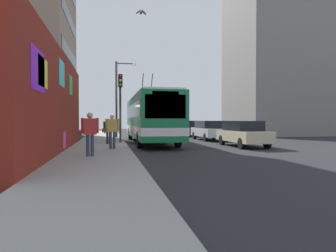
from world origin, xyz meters
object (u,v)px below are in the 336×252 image
(parked_car_navy, at_px, (189,128))
(pedestrian_at_curb, at_px, (112,129))
(parked_car_champagne, at_px, (243,133))
(traffic_light, at_px, (120,97))
(parked_car_silver, at_px, (210,130))
(parked_car_white, at_px, (178,127))
(pedestrian_midblock, at_px, (108,129))
(street_lamp, at_px, (119,94))
(city_bus, at_px, (150,117))
(pedestrian_near_wall, at_px, (90,130))

(parked_car_navy, bearing_deg, pedestrian_at_curb, 150.57)
(parked_car_champagne, bearing_deg, parked_car_navy, 0.00)
(pedestrian_at_curb, distance_m, traffic_light, 4.59)
(parked_car_silver, relative_size, pedestrian_at_curb, 2.65)
(traffic_light, bearing_deg, parked_car_white, -25.74)
(pedestrian_midblock, xyz_separation_m, street_lamp, (7.02, -0.86, 2.81))
(parked_car_champagne, xyz_separation_m, parked_car_navy, (12.55, 0.00, -0.00))
(parked_car_silver, height_order, parked_car_white, same)
(parked_car_navy, distance_m, pedestrian_at_curb, 16.12)
(parked_car_silver, relative_size, traffic_light, 1.04)
(parked_car_navy, height_order, pedestrian_midblock, pedestrian_midblock)
(city_bus, xyz_separation_m, pedestrian_at_curb, (-5.57, 2.72, -0.67))
(parked_car_navy, relative_size, street_lamp, 0.64)
(city_bus, xyz_separation_m, parked_car_navy, (8.47, -5.20, -1.03))
(parked_car_navy, relative_size, pedestrian_near_wall, 2.34)
(parked_car_champagne, bearing_deg, parked_car_silver, -0.00)
(parked_car_champagne, relative_size, parked_car_white, 1.02)
(traffic_light, bearing_deg, parked_car_silver, -64.06)
(parked_car_silver, relative_size, parked_car_navy, 1.12)
(pedestrian_near_wall, bearing_deg, parked_car_champagne, -62.56)
(city_bus, bearing_deg, parked_car_champagne, -128.13)
(pedestrian_at_curb, bearing_deg, parked_car_navy, -29.43)
(parked_car_champagne, distance_m, street_lamp, 11.82)
(parked_car_champagne, distance_m, pedestrian_near_wall, 9.98)
(parked_car_champagne, distance_m, pedestrian_midblock, 8.32)
(parked_car_silver, xyz_separation_m, traffic_light, (-3.58, 7.35, 2.31))
(parked_car_white, bearing_deg, traffic_light, 154.26)
(pedestrian_midblock, bearing_deg, parked_car_white, -26.81)
(pedestrian_at_curb, xyz_separation_m, traffic_light, (4.11, -0.57, 1.96))
(parked_car_white, distance_m, traffic_light, 17.08)
(pedestrian_near_wall, relative_size, traffic_light, 0.40)
(parked_car_navy, bearing_deg, parked_car_white, 0.00)
(parked_car_silver, xyz_separation_m, pedestrian_midblock, (-4.38, 8.11, 0.24))
(parked_car_navy, bearing_deg, parked_car_silver, -180.00)
(pedestrian_midblock, xyz_separation_m, pedestrian_at_curb, (-3.30, -0.19, 0.12))
(parked_car_silver, height_order, pedestrian_midblock, pedestrian_midblock)
(parked_car_silver, bearing_deg, parked_car_navy, 0.00)
(street_lamp, bearing_deg, parked_car_silver, -109.94)
(parked_car_silver, bearing_deg, parked_car_champagne, 180.00)
(pedestrian_midblock, distance_m, pedestrian_at_curb, 3.31)
(pedestrian_midblock, height_order, pedestrian_near_wall, pedestrian_near_wall)
(parked_car_white, xyz_separation_m, street_lamp, (-9.04, 7.25, 3.05))
(pedestrian_midblock, height_order, pedestrian_at_curb, pedestrian_at_curb)
(parked_car_white, distance_m, pedestrian_midblock, 17.99)
(street_lamp, bearing_deg, city_bus, -156.60)
(parked_car_silver, bearing_deg, parked_car_white, 0.00)
(parked_car_white, xyz_separation_m, pedestrian_midblock, (-16.05, 8.11, 0.24))
(pedestrian_midblock, bearing_deg, pedestrian_at_curb, -176.67)
(parked_car_silver, height_order, street_lamp, street_lamp)
(parked_car_champagne, xyz_separation_m, pedestrian_midblock, (1.81, 8.11, 0.24))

